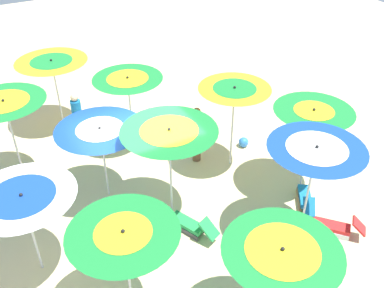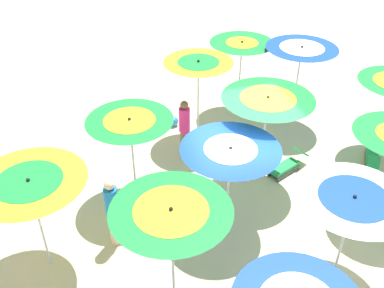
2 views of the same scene
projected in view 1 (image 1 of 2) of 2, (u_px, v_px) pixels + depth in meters
The scene contains 18 objects.
ground at pixel (140, 200), 11.35m from camera, with size 38.33×38.33×0.04m, color beige.
beach_umbrella_1 at pixel (23, 201), 8.42m from camera, with size 2.13×2.13×2.16m.
beach_umbrella_2 at pixel (124, 239), 7.46m from camera, with size 1.99×1.99×2.30m.
beach_umbrella_3 at pixel (281, 257), 7.16m from camera, with size 2.03×2.03×2.28m.
beach_umbrella_4 at pixel (5, 108), 10.78m from camera, with size 2.08×2.08×2.51m.
beach_umbrella_5 at pixel (100, 134), 10.43m from camera, with size 2.17×2.17×2.13m.
beach_umbrella_6 at pixel (169, 137), 9.71m from camera, with size 2.22×2.22×2.50m.
beach_umbrella_7 at pixel (315, 156), 9.07m from camera, with size 2.08×2.08×2.56m.
beach_umbrella_8 at pixel (52, 66), 13.18m from camera, with size 2.18×2.18×2.33m.
beach_umbrella_9 at pixel (128, 83), 12.25m from camera, with size 2.00×2.00×2.31m.
beach_umbrella_10 at pixel (234, 95), 11.35m from camera, with size 1.92×1.92×2.51m.
beach_umbrella_11 at pixel (313, 118), 10.60m from camera, with size 1.98×1.98×2.42m.
lounger_1 at pixel (191, 225), 10.32m from camera, with size 1.34×0.84×0.58m.
lounger_3 at pixel (306, 199), 11.07m from camera, with size 1.19×0.94×0.56m.
lounger_4 at pixel (334, 226), 10.28m from camera, with size 1.16×1.11×0.55m.
beachgoer_0 at pixel (78, 119), 12.88m from camera, with size 0.30×0.30×1.77m.
beachgoer_1 at pixel (197, 134), 12.25m from camera, with size 0.30×0.30×1.75m.
beach_ball at pixel (244, 142), 13.25m from camera, with size 0.31×0.31×0.31m, color #337FE5.
Camera 1 is at (-8.11, 2.79, 7.68)m, focal length 40.54 mm.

